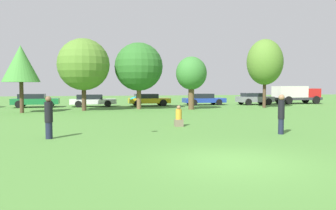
{
  "coord_description": "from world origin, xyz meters",
  "views": [
    {
      "loc": [
        -3.61,
        -8.87,
        2.17
      ],
      "look_at": [
        -0.82,
        5.45,
        1.3
      ],
      "focal_mm": 36.04,
      "sensor_mm": 36.0,
      "label": 1
    }
  ],
  "objects": [
    {
      "name": "ground_plane",
      "position": [
        0.0,
        0.0,
        0.0
      ],
      "size": [
        120.0,
        120.0,
        0.0
      ],
      "primitive_type": "plane",
      "color": "#477A33"
    },
    {
      "name": "tree_1",
      "position": [
        -5.14,
        20.33,
        3.88
      ],
      "size": [
        4.35,
        4.35,
        6.06
      ],
      "color": "#473323",
      "rests_on": "ground"
    },
    {
      "name": "frisbee",
      "position": [
        -2.34,
        5.41,
        1.62
      ],
      "size": [
        0.27,
        0.27,
        0.13
      ],
      "color": "#19B2D8"
    },
    {
      "name": "delivery_truck_red",
      "position": [
        18.29,
        26.49,
        1.16
      ],
      "size": [
        5.76,
        2.37,
        2.04
      ],
      "rotation": [
        0.0,
        0.0,
        0.04
      ],
      "color": "#2D2D33",
      "rests_on": "ground"
    },
    {
      "name": "bystander_sitting",
      "position": [
        0.29,
        8.23,
        0.45
      ],
      "size": [
        0.43,
        0.36,
        1.1
      ],
      "color": "#726651",
      "rests_on": "ground"
    },
    {
      "name": "parked_car_green",
      "position": [
        -10.07,
        25.7,
        0.7
      ],
      "size": [
        4.42,
        2.14,
        1.31
      ],
      "rotation": [
        0.0,
        0.0,
        0.04
      ],
      "color": "#196633",
      "rests_on": "ground"
    },
    {
      "name": "person_thrower",
      "position": [
        -5.74,
        5.27,
        0.88
      ],
      "size": [
        0.32,
        0.32,
        1.72
      ],
      "rotation": [
        0.0,
        0.0,
        -0.06
      ],
      "color": "#191E33",
      "rests_on": "ground"
    },
    {
      "name": "parked_car_grey",
      "position": [
        12.81,
        25.69,
        0.7
      ],
      "size": [
        3.93,
        2.06,
        1.29
      ],
      "rotation": [
        0.0,
        0.0,
        0.04
      ],
      "color": "slate",
      "rests_on": "ground"
    },
    {
      "name": "tree_0",
      "position": [
        -9.76,
        18.91,
        3.79
      ],
      "size": [
        2.84,
        2.84,
        5.23
      ],
      "color": "#473323",
      "rests_on": "ground"
    },
    {
      "name": "tree_3",
      "position": [
        4.14,
        20.07,
        3.16
      ],
      "size": [
        2.73,
        2.73,
        4.68
      ],
      "color": "brown",
      "rests_on": "ground"
    },
    {
      "name": "parked_car_white",
      "position": [
        -4.64,
        25.58,
        0.65
      ],
      "size": [
        4.58,
        2.03,
        1.22
      ],
      "rotation": [
        0.0,
        0.0,
        0.04
      ],
      "color": "silver",
      "rests_on": "ground"
    },
    {
      "name": "person_catcher",
      "position": [
        4.1,
        4.66,
        0.92
      ],
      "size": [
        0.28,
        0.28,
        1.75
      ],
      "rotation": [
        0.0,
        0.0,
        3.08
      ],
      "color": "#191E33",
      "rests_on": "ground"
    },
    {
      "name": "parked_car_yellow",
      "position": [
        1.06,
        25.7,
        0.68
      ],
      "size": [
        4.29,
        2.12,
        1.26
      ],
      "rotation": [
        0.0,
        0.0,
        0.04
      ],
      "color": "gold",
      "rests_on": "ground"
    },
    {
      "name": "tree_4",
      "position": [
        11.57,
        20.91,
        4.33
      ],
      "size": [
        3.39,
        3.39,
        6.5
      ],
      "color": "#473323",
      "rests_on": "ground"
    },
    {
      "name": "tree_2",
      "position": [
        -0.39,
        21.3,
        3.79
      ],
      "size": [
        4.3,
        4.3,
        5.95
      ],
      "color": "brown",
      "rests_on": "ground"
    },
    {
      "name": "parked_car_blue",
      "position": [
        7.1,
        26.16,
        0.65
      ],
      "size": [
        4.57,
        2.06,
        1.23
      ],
      "rotation": [
        0.0,
        0.0,
        0.04
      ],
      "color": "#1E389E",
      "rests_on": "ground"
    }
  ]
}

